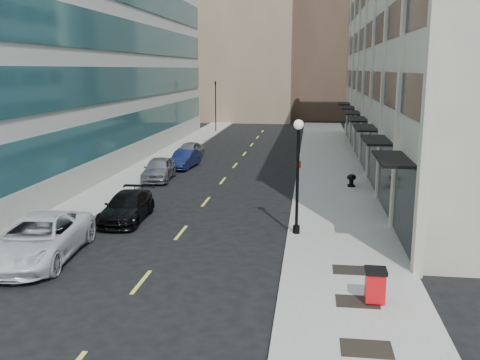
% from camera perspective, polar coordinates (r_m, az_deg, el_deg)
% --- Properties ---
extents(ground, '(160.00, 160.00, 0.00)m').
position_cam_1_polar(ground, '(18.29, -12.46, -12.97)').
color(ground, black).
rests_on(ground, ground).
extents(sidewalk_right, '(5.00, 80.00, 0.15)m').
position_cam_1_polar(sidewalk_right, '(36.36, 9.89, -0.29)').
color(sidewalk_right, '#9B998D').
rests_on(sidewalk_right, ground).
extents(sidewalk_left, '(3.00, 80.00, 0.15)m').
position_cam_1_polar(sidewalk_left, '(38.40, -11.47, 0.29)').
color(sidewalk_left, '#9B998D').
rests_on(sidewalk_left, ground).
extents(building_right, '(15.30, 46.50, 18.25)m').
position_cam_1_polar(building_right, '(43.95, 22.67, 12.76)').
color(building_right, beige).
rests_on(building_right, ground).
extents(building_left, '(16.14, 46.00, 20.00)m').
position_cam_1_polar(building_left, '(47.91, -20.22, 13.98)').
color(building_left, beige).
rests_on(building_left, ground).
extents(skyline_tan_near, '(14.00, 18.00, 28.00)m').
position_cam_1_polar(skyline_tan_near, '(84.38, 0.86, 16.16)').
color(skyline_tan_near, '#977D63').
rests_on(skyline_tan_near, ground).
extents(skyline_brown, '(12.00, 16.00, 34.00)m').
position_cam_1_polar(skyline_brown, '(88.07, 9.36, 17.79)').
color(skyline_brown, brown).
rests_on(skyline_brown, ground).
extents(skyline_tan_far, '(12.00, 14.00, 22.00)m').
position_cam_1_polar(skyline_tan_far, '(95.71, -4.55, 13.81)').
color(skyline_tan_far, '#977D63').
rests_on(skyline_tan_far, ground).
extents(skyline_stone, '(10.00, 14.00, 20.00)m').
position_cam_1_polar(skyline_stone, '(82.46, 16.45, 13.01)').
color(skyline_stone, beige).
rests_on(skyline_stone, ground).
extents(grate_near, '(1.40, 1.00, 0.01)m').
position_cam_1_polar(grate_near, '(15.53, 13.33, -17.09)').
color(grate_near, black).
rests_on(grate_near, sidewalk_right).
extents(grate_mid, '(1.40, 1.00, 0.01)m').
position_cam_1_polar(grate_mid, '(18.20, 12.42, -12.55)').
color(grate_mid, black).
rests_on(grate_mid, sidewalk_right).
extents(grate_far, '(1.40, 1.00, 0.01)m').
position_cam_1_polar(grate_far, '(20.78, 11.80, -9.38)').
color(grate_far, black).
rests_on(grate_far, sidewalk_right).
extents(road_centerline, '(0.15, 68.20, 0.01)m').
position_cam_1_polar(road_centerline, '(33.94, -2.69, -1.10)').
color(road_centerline, '#D8CC4C').
rests_on(road_centerline, ground).
extents(traffic_signal, '(0.66, 0.66, 6.98)m').
position_cam_1_polar(traffic_signal, '(64.59, -2.64, 10.13)').
color(traffic_signal, black).
rests_on(traffic_signal, ground).
extents(car_white_van, '(3.47, 6.58, 1.77)m').
position_cam_1_polar(car_white_van, '(23.05, -20.71, -5.87)').
color(car_white_van, silver).
rests_on(car_white_van, ground).
extents(car_black_pickup, '(2.18, 4.94, 1.41)m').
position_cam_1_polar(car_black_pickup, '(27.69, -11.97, -2.83)').
color(car_black_pickup, black).
rests_on(car_black_pickup, ground).
extents(car_silver_sedan, '(2.18, 4.71, 1.56)m').
position_cam_1_polar(car_silver_sedan, '(37.32, -8.66, 1.17)').
color(car_silver_sedan, gray).
rests_on(car_silver_sedan, ground).
extents(car_blue_sedan, '(1.88, 4.31, 1.38)m').
position_cam_1_polar(car_blue_sedan, '(41.67, -5.95, 2.22)').
color(car_blue_sedan, '#121A44').
rests_on(car_blue_sedan, ground).
extents(car_grey_sedan, '(2.16, 4.31, 1.41)m').
position_cam_1_polar(car_grey_sedan, '(46.15, -5.45, 3.18)').
color(car_grey_sedan, gray).
rests_on(car_grey_sedan, ground).
extents(trash_bin, '(0.70, 0.79, 1.13)m').
position_cam_1_polar(trash_bin, '(18.08, 14.22, -10.72)').
color(trash_bin, red).
rests_on(trash_bin, sidewalk_right).
extents(lamppost, '(0.44, 0.44, 5.35)m').
position_cam_1_polar(lamppost, '(24.11, 6.18, 1.49)').
color(lamppost, black).
rests_on(lamppost, sidewalk_right).
extents(sign_post, '(0.29, 0.08, 2.47)m').
position_cam_1_polar(sign_post, '(30.49, 6.24, 0.68)').
color(sign_post, slate).
rests_on(sign_post, sidewalk_right).
extents(urn_planter, '(0.59, 0.59, 0.81)m').
position_cam_1_polar(urn_planter, '(34.94, 11.80, 0.10)').
color(urn_planter, black).
rests_on(urn_planter, sidewalk_right).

